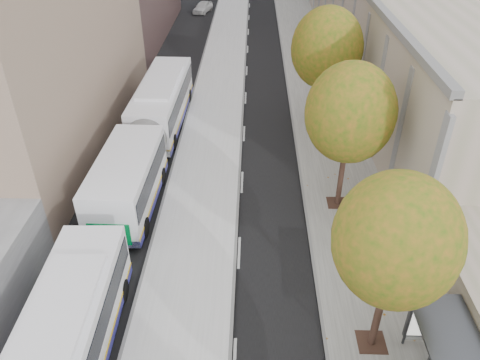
{
  "coord_description": "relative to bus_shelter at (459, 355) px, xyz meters",
  "views": [
    {
      "loc": [
        -1.15,
        1.39,
        15.32
      ],
      "look_at": [
        -1.67,
        20.5,
        2.5
      ],
      "focal_mm": 35.0,
      "sensor_mm": 36.0,
      "label": 1
    }
  ],
  "objects": [
    {
      "name": "tree_e",
      "position": [
        -2.09,
        20.04,
        3.5
      ],
      "size": [
        4.6,
        4.6,
        7.92
      ],
      "color": "#312116",
      "rests_on": "sidewalk"
    },
    {
      "name": "sidewalk",
      "position": [
        -1.56,
        24.04,
        -2.15
      ],
      "size": [
        4.75,
        150.0,
        0.08
      ],
      "primitive_type": "cube",
      "color": "slate",
      "rests_on": "ground"
    },
    {
      "name": "bus_far",
      "position": [
        -13.15,
        16.18,
        -0.48
      ],
      "size": [
        3.12,
        18.8,
        3.12
      ],
      "rotation": [
        0.0,
        0.0,
        -0.02
      ],
      "color": "white",
      "rests_on": "ground"
    },
    {
      "name": "bus_shelter",
      "position": [
        0.0,
        0.0,
        0.0
      ],
      "size": [
        1.9,
        4.4,
        2.53
      ],
      "color": "#383A3F",
      "rests_on": "sidewalk"
    },
    {
      "name": "bus_platform",
      "position": [
        -9.56,
        24.04,
        -2.11
      ],
      "size": [
        4.25,
        150.0,
        0.15
      ],
      "primitive_type": "cube",
      "color": "silver",
      "rests_on": "ground"
    },
    {
      "name": "tree_c",
      "position": [
        -2.09,
        2.04,
        3.06
      ],
      "size": [
        4.2,
        4.2,
        7.28
      ],
      "color": "#312116",
      "rests_on": "sidewalk"
    },
    {
      "name": "distant_car",
      "position": [
        -13.19,
        51.31,
        -1.53
      ],
      "size": [
        2.56,
        4.15,
        1.32
      ],
      "primitive_type": "imported",
      "rotation": [
        0.0,
        0.0,
        -0.28
      ],
      "color": "silver",
      "rests_on": "ground"
    },
    {
      "name": "tree_d",
      "position": [
        -2.09,
        11.04,
        3.28
      ],
      "size": [
        4.4,
        4.4,
        7.6
      ],
      "color": "#312116",
      "rests_on": "sidewalk"
    }
  ]
}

